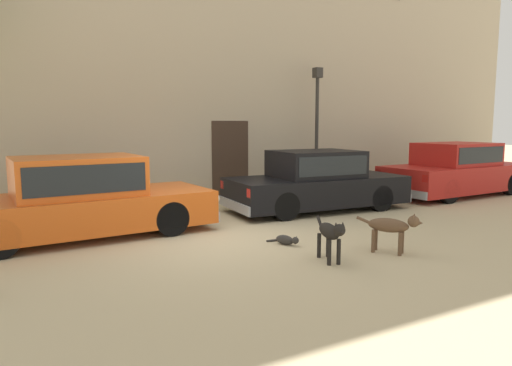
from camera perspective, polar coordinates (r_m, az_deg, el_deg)
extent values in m
plane|color=tan|center=(8.38, -4.71, -6.64)|extent=(80.00, 80.00, 0.00)
cube|color=#D15619|center=(8.87, -20.63, -3.30)|extent=(4.67, 2.07, 0.61)
cube|color=#D15619|center=(8.77, -21.11, 0.84)|extent=(2.19, 1.67, 0.68)
cube|color=black|center=(8.77, -21.12, 0.91)|extent=(2.02, 1.69, 0.48)
cube|color=#999BA0|center=(9.60, -7.22, -3.30)|extent=(0.22, 1.77, 0.20)
sphere|color=silver|center=(10.21, -8.81, -0.80)|extent=(0.20, 0.20, 0.20)
sphere|color=silver|center=(8.92, -5.11, -1.91)|extent=(0.20, 0.20, 0.20)
cylinder|color=black|center=(10.00, -13.83, -2.70)|extent=(0.64, 0.24, 0.63)
cylinder|color=black|center=(8.52, -10.40, -4.33)|extent=(0.64, 0.24, 0.63)
cube|color=black|center=(10.98, 7.46, -0.88)|extent=(4.29, 1.99, 0.64)
cube|color=black|center=(10.88, 7.33, 2.37)|extent=(2.02, 1.60, 0.61)
cube|color=black|center=(10.88, 7.33, 2.42)|extent=(1.86, 1.62, 0.43)
cube|color=#999BA0|center=(12.24, 15.65, -1.23)|extent=(0.23, 1.70, 0.20)
cube|color=#999BA0|center=(10.05, -2.57, -2.77)|extent=(0.23, 1.70, 0.20)
sphere|color=silver|center=(12.74, 13.80, 0.75)|extent=(0.20, 0.20, 0.20)
sphere|color=silver|center=(11.72, 18.00, 0.05)|extent=(0.20, 0.20, 0.20)
cube|color=red|center=(10.68, -4.12, -0.20)|extent=(0.05, 0.18, 0.18)
cube|color=red|center=(9.32, -0.82, -1.27)|extent=(0.05, 0.18, 0.18)
cylinder|color=black|center=(12.33, 10.46, -0.82)|extent=(0.62, 0.24, 0.61)
cylinder|color=black|center=(11.14, 15.04, -1.80)|extent=(0.62, 0.24, 0.61)
cylinder|color=black|center=(11.06, -0.19, -1.61)|extent=(0.62, 0.24, 0.61)
cylinder|color=black|center=(9.72, 3.63, -2.86)|extent=(0.62, 0.24, 0.61)
cube|color=#AD1E19|center=(14.33, 23.38, 0.65)|extent=(4.61, 1.95, 0.72)
cube|color=#AD1E19|center=(14.24, 23.41, 3.31)|extent=(2.14, 1.62, 0.62)
cube|color=black|center=(14.24, 23.41, 3.35)|extent=(1.98, 1.63, 0.43)
cube|color=#999BA0|center=(16.23, 28.01, 0.22)|extent=(0.18, 1.76, 0.20)
cube|color=#999BA0|center=(12.61, 17.31, -1.05)|extent=(0.18, 1.76, 0.20)
sphere|color=silver|center=(16.60, 26.03, 1.89)|extent=(0.20, 0.20, 0.20)
cube|color=red|center=(13.09, 14.85, 1.22)|extent=(0.05, 0.18, 0.18)
cube|color=red|center=(12.06, 20.14, 0.52)|extent=(0.05, 0.18, 0.18)
cylinder|color=black|center=(15.92, 23.91, 0.52)|extent=(0.64, 0.22, 0.63)
cylinder|color=black|center=(15.06, 28.85, -0.11)|extent=(0.64, 0.22, 0.63)
cylinder|color=black|center=(13.79, 17.33, -0.13)|extent=(0.64, 0.22, 0.63)
cylinder|color=black|center=(12.79, 22.65, -0.92)|extent=(0.64, 0.22, 0.63)
cube|color=tan|center=(16.47, 1.39, 17.25)|extent=(17.57, 5.03, 9.74)
cube|color=#38281E|center=(12.79, -3.17, 2.94)|extent=(1.10, 0.02, 2.10)
cylinder|color=black|center=(6.83, 10.14, -8.33)|extent=(0.06, 0.06, 0.37)
cylinder|color=black|center=(6.78, 9.00, -8.44)|extent=(0.06, 0.06, 0.37)
cylinder|color=black|center=(7.18, 8.86, -7.53)|extent=(0.06, 0.06, 0.37)
cylinder|color=black|center=(7.13, 7.77, -7.62)|extent=(0.06, 0.06, 0.37)
ellipsoid|color=black|center=(6.91, 8.97, -5.86)|extent=(0.35, 0.64, 0.22)
sphere|color=black|center=(6.57, 10.21, -5.72)|extent=(0.17, 0.17, 0.17)
cone|color=black|center=(6.49, 10.53, -6.00)|extent=(0.12, 0.12, 0.09)
cone|color=black|center=(6.57, 10.64, -5.03)|extent=(0.07, 0.07, 0.08)
cone|color=black|center=(6.53, 9.81, -5.09)|extent=(0.07, 0.07, 0.08)
cylinder|color=black|center=(7.24, 7.82, -4.73)|extent=(0.10, 0.20, 0.17)
cylinder|color=brown|center=(7.64, 17.53, -6.92)|extent=(0.06, 0.06, 0.36)
cylinder|color=brown|center=(7.49, 17.30, -7.20)|extent=(0.06, 0.06, 0.36)
cylinder|color=brown|center=(7.72, 14.52, -6.67)|extent=(0.06, 0.06, 0.36)
cylinder|color=brown|center=(7.57, 14.23, -6.94)|extent=(0.06, 0.06, 0.36)
ellipsoid|color=brown|center=(7.54, 15.96, -5.02)|extent=(0.52, 0.64, 0.22)
sphere|color=brown|center=(7.46, 18.82, -4.50)|extent=(0.18, 0.18, 0.18)
cone|color=brown|center=(7.45, 19.51, -4.65)|extent=(0.13, 0.13, 0.10)
cone|color=brown|center=(7.50, 18.91, -3.84)|extent=(0.09, 0.09, 0.08)
cone|color=brown|center=(7.39, 18.78, -3.98)|extent=(0.09, 0.09, 0.08)
cylinder|color=brown|center=(7.62, 13.07, -4.47)|extent=(0.16, 0.21, 0.12)
ellipsoid|color=#2D2B28|center=(7.84, 3.58, -7.00)|extent=(0.26, 0.38, 0.16)
sphere|color=#2D2B28|center=(7.72, 4.86, -7.06)|extent=(0.12, 0.12, 0.12)
cone|color=#2D2B28|center=(7.74, 4.99, -6.68)|extent=(0.05, 0.05, 0.05)
cone|color=#2D2B28|center=(7.69, 4.75, -6.76)|extent=(0.05, 0.05, 0.05)
cylinder|color=#2D2B28|center=(8.03, 2.05, -7.07)|extent=(0.22, 0.06, 0.04)
cylinder|color=#2D2B28|center=(13.48, 7.47, 5.69)|extent=(0.10, 0.10, 3.31)
cube|color=#2D2B28|center=(13.55, 7.60, 13.30)|extent=(0.22, 0.22, 0.28)
sphere|color=silver|center=(13.55, 7.60, 13.30)|extent=(0.18, 0.18, 0.18)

